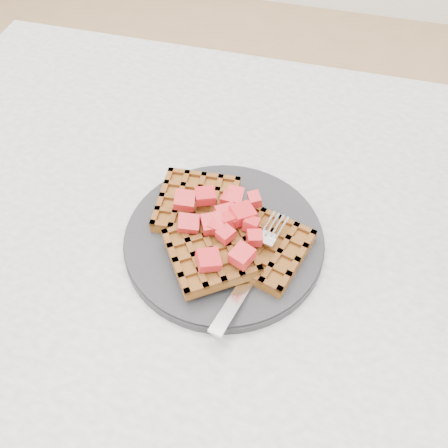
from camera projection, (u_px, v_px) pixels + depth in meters
ground at (256, 427)px, 1.21m from camera, size 4.00×4.00×0.00m
table at (279, 296)px, 0.71m from camera, size 1.20×0.80×0.75m
plate at (224, 240)px, 0.62m from camera, size 0.25×0.25×0.02m
waffles at (223, 233)px, 0.60m from camera, size 0.21×0.19×0.03m
strawberry_pile at (224, 217)px, 0.59m from camera, size 0.15×0.15×0.02m
fork at (255, 268)px, 0.58m from camera, size 0.07×0.18×0.02m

